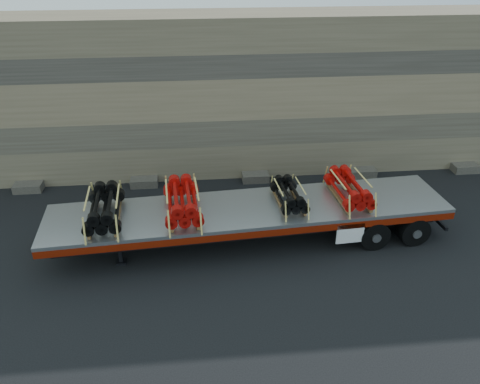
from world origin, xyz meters
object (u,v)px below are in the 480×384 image
object	(u,v)px
bundle_front	(104,209)
bundle_rear	(349,189)
trailer	(250,224)
bundle_midrear	(289,195)
bundle_midfront	(182,202)

from	to	relation	value
bundle_front	bundle_rear	bearing A→B (deg)	0.00
trailer	bundle_midrear	xyz separation A→B (m)	(1.40, 0.10, 1.05)
trailer	bundle_rear	xyz separation A→B (m)	(3.62, 0.26, 1.11)
bundle_midfront	bundle_rear	world-z (taller)	bundle_midfront
trailer	bundle_rear	bearing A→B (deg)	0.00
bundle_midfront	trailer	bearing A→B (deg)	-0.00
bundle_midrear	trailer	bearing A→B (deg)	-180.00
bundle_front	bundle_midfront	size ratio (longest dim) A/B	0.97
bundle_midrear	bundle_midfront	bearing A→B (deg)	180.00
bundle_midrear	bundle_front	bearing A→B (deg)	-180.00
trailer	bundle_midfront	distance (m)	2.61
trailer	bundle_front	bearing A→B (deg)	180.00
bundle_midfront	bundle_rear	xyz separation A→B (m)	(5.96, 0.42, -0.03)
bundle_midfront	bundle_rear	bearing A→B (deg)	-0.00
bundle_midfront	bundle_front	bearing A→B (deg)	-180.00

